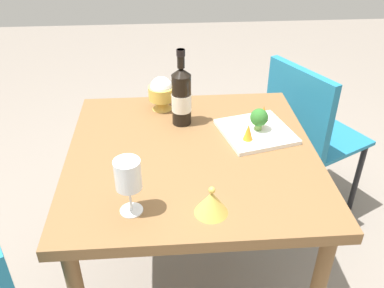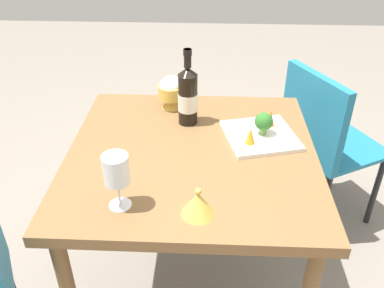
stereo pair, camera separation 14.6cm
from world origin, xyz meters
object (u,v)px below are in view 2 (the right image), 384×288
object	(u,v)px
rice_bowl	(171,91)
wine_glass	(116,171)
carrot_garnish_right	(250,136)
chair_by_wall	(322,135)
serving_plate	(260,136)
carrot_garnish_left	(270,118)
wine_bottle	(188,96)
rice_bowl_lid	(198,203)
broccoli_floret	(264,122)

from	to	relation	value
rice_bowl	wine_glass	bearing A→B (deg)	-8.86
carrot_garnish_right	rice_bowl	bearing A→B (deg)	-133.56
chair_by_wall	serving_plate	world-z (taller)	chair_by_wall
wine_glass	carrot_garnish_left	size ratio (longest dim) A/B	2.75
chair_by_wall	carrot_garnish_left	distance (m)	0.52
wine_bottle	carrot_garnish_left	distance (m)	0.33
wine_glass	rice_bowl_lid	xyz separation A→B (m)	(0.02, 0.23, -0.09)
wine_glass	carrot_garnish_left	world-z (taller)	wine_glass
rice_bowl	rice_bowl_lid	world-z (taller)	rice_bowl
wine_bottle	rice_bowl_lid	distance (m)	0.54
rice_bowl	carrot_garnish_right	distance (m)	0.43
serving_plate	broccoli_floret	distance (m)	0.06
wine_bottle	broccoli_floret	world-z (taller)	wine_bottle
serving_plate	carrot_garnish_right	xyz separation A→B (m)	(0.06, -0.04, 0.04)
broccoli_floret	carrot_garnish_left	bearing A→B (deg)	152.48
serving_plate	carrot_garnish_left	xyz separation A→B (m)	(-0.07, 0.04, 0.04)
wine_bottle	rice_bowl_lid	size ratio (longest dim) A/B	3.03
rice_bowl	broccoli_floret	xyz separation A→B (m)	(0.23, 0.36, -0.01)
chair_by_wall	rice_bowl	distance (m)	0.78
serving_plate	carrot_garnish_left	bearing A→B (deg)	148.39
carrot_garnish_left	serving_plate	bearing A→B (deg)	-31.61
wine_glass	broccoli_floret	bearing A→B (deg)	131.45
serving_plate	carrot_garnish_left	size ratio (longest dim) A/B	4.66
broccoli_floret	carrot_garnish_right	distance (m)	0.09
rice_bowl	rice_bowl_lid	size ratio (longest dim) A/B	1.42
wine_glass	carrot_garnish_right	xyz separation A→B (m)	(-0.34, 0.41, -0.08)
wine_bottle	wine_glass	world-z (taller)	wine_bottle
carrot_garnish_right	wine_glass	bearing A→B (deg)	-50.30
chair_by_wall	serving_plate	distance (m)	0.57
broccoli_floret	carrot_garnish_right	world-z (taller)	broccoli_floret
chair_by_wall	wine_bottle	world-z (taller)	wine_bottle
wine_glass	serving_plate	bearing A→B (deg)	131.72
carrot_garnish_right	carrot_garnish_left	bearing A→B (deg)	146.82
chair_by_wall	serving_plate	size ratio (longest dim) A/B	2.80
rice_bowl	carrot_garnish_right	size ratio (longest dim) A/B	2.24
carrot_garnish_left	wine_bottle	bearing A→B (deg)	-96.78
rice_bowl_lid	serving_plate	bearing A→B (deg)	152.77
serving_plate	broccoli_floret	xyz separation A→B (m)	(-0.00, 0.01, 0.06)
serving_plate	broccoli_floret	size ratio (longest dim) A/B	3.54
chair_by_wall	carrot_garnish_right	bearing A→B (deg)	-68.56
chair_by_wall	rice_bowl_lid	bearing A→B (deg)	-62.49
rice_bowl_lid	chair_by_wall	bearing A→B (deg)	145.12
wine_glass	carrot_garnish_right	bearing A→B (deg)	129.70
broccoli_floret	carrot_garnish_left	distance (m)	0.07
serving_plate	rice_bowl	bearing A→B (deg)	-122.86
serving_plate	carrot_garnish_left	distance (m)	0.09
wine_bottle	carrot_garnish_right	distance (m)	0.29
rice_bowl_lid	broccoli_floret	distance (m)	0.49
rice_bowl_lid	carrot_garnish_right	xyz separation A→B (m)	(-0.36, 0.17, 0.01)
chair_by_wall	wine_glass	distance (m)	1.18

